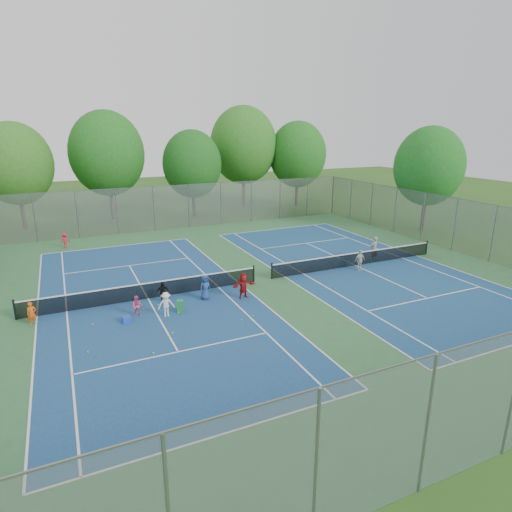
{
  "coord_description": "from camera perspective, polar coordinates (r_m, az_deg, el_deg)",
  "views": [
    {
      "loc": [
        -10.71,
        -22.27,
        9.05
      ],
      "look_at": [
        0.0,
        1.0,
        1.3
      ],
      "focal_mm": 30.0,
      "sensor_mm": 36.0,
      "label": 1
    }
  ],
  "objects": [
    {
      "name": "tree_nw",
      "position": [
        44.5,
        -29.44,
        10.65
      ],
      "size": [
        6.4,
        6.4,
        9.58
      ],
      "color": "#443326",
      "rests_on": "ground"
    },
    {
      "name": "tennis_ball_2",
      "position": [
        23.03,
        -11.56,
        -6.57
      ],
      "size": [
        0.07,
        0.07,
        0.07
      ],
      "primitive_type": "sphere",
      "color": "yellow",
      "rests_on": "ground"
    },
    {
      "name": "ball_crate",
      "position": [
        21.72,
        -16.89,
        -8.12
      ],
      "size": [
        0.38,
        0.38,
        0.31
      ],
      "primitive_type": "cube",
      "rotation": [
        0.0,
        0.0,
        0.05
      ],
      "color": "blue",
      "rests_on": "ground"
    },
    {
      "name": "fence_east",
      "position": [
        35.48,
        24.98,
        3.79
      ],
      "size": [
        0.1,
        32.0,
        4.0
      ],
      "primitive_type": "cube",
      "rotation": [
        0.0,
        0.0,
        1.57
      ],
      "color": "gray",
      "rests_on": "ground"
    },
    {
      "name": "tree_nl",
      "position": [
        45.58,
        -19.24,
        12.78
      ],
      "size": [
        7.2,
        7.2,
        10.69
      ],
      "color": "#443326",
      "rests_on": "ground"
    },
    {
      "name": "tree_ne",
      "position": [
        51.28,
        5.57,
        13.31
      ],
      "size": [
        6.6,
        6.6,
        9.77
      ],
      "color": "#443326",
      "rests_on": "ground"
    },
    {
      "name": "tennis_ball_6",
      "position": [
        21.05,
        -1.92,
        -8.54
      ],
      "size": [
        0.07,
        0.07,
        0.07
      ],
      "primitive_type": "sphere",
      "color": "#B0C12D",
      "rests_on": "ground"
    },
    {
      "name": "tennis_ball_5",
      "position": [
        22.95,
        -14.73,
        -6.89
      ],
      "size": [
        0.07,
        0.07,
        0.07
      ],
      "primitive_type": "sphere",
      "color": "#C7DF33",
      "rests_on": "ground"
    },
    {
      "name": "tennis_ball_10",
      "position": [
        18.7,
        -13.51,
        -12.5
      ],
      "size": [
        0.07,
        0.07,
        0.07
      ],
      "primitive_type": "sphere",
      "color": "#CFDD33",
      "rests_on": "ground"
    },
    {
      "name": "tennis_ball_8",
      "position": [
        19.56,
        -21.51,
        -11.89
      ],
      "size": [
        0.07,
        0.07,
        0.07
      ],
      "primitive_type": "sphere",
      "color": "#BACF30",
      "rests_on": "ground"
    },
    {
      "name": "ground",
      "position": [
        26.31,
        0.91,
        -3.28
      ],
      "size": [
        120.0,
        120.0,
        0.0
      ],
      "primitive_type": "plane",
      "color": "#295219",
      "rests_on": "ground"
    },
    {
      "name": "tennis_ball_4",
      "position": [
        23.29,
        -12.93,
        -6.39
      ],
      "size": [
        0.07,
        0.07,
        0.07
      ],
      "primitive_type": "sphere",
      "color": "#B3D231",
      "rests_on": "ground"
    },
    {
      "name": "court_right",
      "position": [
        29.85,
        13.13,
        -1.24
      ],
      "size": [
        10.97,
        23.77,
        0.01
      ],
      "primitive_type": "cube",
      "color": "navy",
      "rests_on": "court_pad"
    },
    {
      "name": "tree_nc",
      "position": [
        45.24,
        -8.51,
        12.02
      ],
      "size": [
        6.0,
        6.0,
        8.85
      ],
      "color": "#443326",
      "rests_on": "ground"
    },
    {
      "name": "net_right",
      "position": [
        29.72,
        13.18,
        -0.43
      ],
      "size": [
        12.87,
        0.1,
        0.91
      ],
      "primitive_type": "cube",
      "color": "black",
      "rests_on": "ground"
    },
    {
      "name": "tennis_ball_7",
      "position": [
        19.89,
        -11.45,
        -10.48
      ],
      "size": [
        0.07,
        0.07,
        0.07
      ],
      "primitive_type": "sphere",
      "color": "#B4CD2F",
      "rests_on": "ground"
    },
    {
      "name": "court_pad",
      "position": [
        26.31,
        0.91,
        -3.27
      ],
      "size": [
        32.0,
        32.0,
        0.01
      ],
      "primitive_type": "cube",
      "color": "#2F6439",
      "rests_on": "ground"
    },
    {
      "name": "student_e",
      "position": [
        23.42,
        -6.8,
        -4.19
      ],
      "size": [
        0.78,
        0.62,
        1.39
      ],
      "primitive_type": "imported",
      "rotation": [
        0.0,
        0.0,
        0.3
      ],
      "color": "navy",
      "rests_on": "ground"
    },
    {
      "name": "student_d",
      "position": [
        23.5,
        -12.33,
        -4.71
      ],
      "size": [
        0.71,
        0.38,
        1.15
      ],
      "primitive_type": "imported",
      "rotation": [
        0.0,
        0.0,
        -0.15
      ],
      "color": "black",
      "rests_on": "ground"
    },
    {
      "name": "net_left",
      "position": [
        24.15,
        -14.28,
        -4.56
      ],
      "size": [
        12.87,
        0.1,
        0.91
      ],
      "primitive_type": "cube",
      "color": "black",
      "rests_on": "ground"
    },
    {
      "name": "tree_side_e",
      "position": [
        41.14,
        22.06,
        11.03
      ],
      "size": [
        6.0,
        6.0,
        9.2
      ],
      "color": "#443326",
      "rests_on": "ground"
    },
    {
      "name": "tennis_ball_0",
      "position": [
        20.15,
        -11.04,
        -10.09
      ],
      "size": [
        0.07,
        0.07,
        0.07
      ],
      "primitive_type": "sphere",
      "color": "yellow",
      "rests_on": "ground"
    },
    {
      "name": "ball_hopper",
      "position": [
        22.21,
        -10.09,
        -6.6
      ],
      "size": [
        0.4,
        0.4,
        0.63
      ],
      "primitive_type": "cube",
      "rotation": [
        0.0,
        0.0,
        -0.27
      ],
      "color": "#25893D",
      "rests_on": "ground"
    },
    {
      "name": "student_c",
      "position": [
        21.72,
        -11.9,
        -6.33
      ],
      "size": [
        0.86,
        0.53,
        1.27
      ],
      "primitive_type": "imported",
      "rotation": [
        0.0,
        0.0,
        -0.07
      ],
      "color": "silver",
      "rests_on": "ground"
    },
    {
      "name": "tennis_ball_1",
      "position": [
        22.02,
        -20.94,
        -8.53
      ],
      "size": [
        0.07,
        0.07,
        0.07
      ],
      "primitive_type": "sphere",
      "color": "#CCD631",
      "rests_on": "ground"
    },
    {
      "name": "student_f",
      "position": [
        23.44,
        -1.7,
        -3.98
      ],
      "size": [
        1.35,
        0.45,
        1.45
      ],
      "primitive_type": "imported",
      "rotation": [
        0.0,
        0.0,
        0.02
      ],
      "color": "maroon",
      "rests_on": "ground"
    },
    {
      "name": "tennis_ball_9",
      "position": [
        22.15,
        -10.32,
        -7.47
      ],
      "size": [
        0.07,
        0.07,
        0.07
      ],
      "primitive_type": "sphere",
      "color": "#BEDA32",
      "rests_on": "ground"
    },
    {
      "name": "instructor",
      "position": [
        31.08,
        15.46,
        0.96
      ],
      "size": [
        0.68,
        0.49,
        1.74
      ],
      "primitive_type": "imported",
      "rotation": [
        0.0,
        0.0,
        3.26
      ],
      "color": "gray",
      "rests_on": "ground"
    },
    {
      "name": "tree_nr",
      "position": [
        50.33,
        -1.69,
        14.54
      ],
      "size": [
        7.6,
        7.6,
        11.42
      ],
      "color": "#443326",
      "rests_on": "ground"
    },
    {
      "name": "fence_north",
      "position": [
        40.36,
        -9.0,
        6.57
      ],
      "size": [
        32.0,
        0.1,
        4.0
      ],
      "primitive_type": "cube",
      "color": "gray",
      "rests_on": "ground"
    },
    {
      "name": "tennis_ball_3",
      "position": [
        23.71,
        -6.42,
        -5.63
      ],
      "size": [
        0.07,
        0.07,
        0.07
      ],
      "primitive_type": "sphere",
      "color": "yellow",
      "rests_on": "ground"
    },
    {
      "name": "child_far_baseline",
      "position": [
        36.38,
        -24.14,
        1.9
      ],
      "size": [
        0.81,
        0.53,
        1.19
      ],
      "primitive_type": "imported",
      "rotation": [
        0.0,
        0.0,
        3.26
      ],
      "color": "red",
      "rests_on": "ground"
    },
    {
      "name": "student_a",
      "position": [
        23.0,
        -27.73,
        -6.83
      ],
      "size": [
        0.47,
        0.36,
        1.16
      ],
      "primitive_type": "imported",
      "rotation": [
        0.0,
        0.0,
        0.22
      ],
      "color": "#E35515",
      "rests_on": "ground"
    },
    {
      "name": "teen_court_b",
      "position": [
        28.74,
        13.68,
        -0.56
      ],
      "size": [
        0.84,
        0.42,
        1.39
      ],
      "primitive_type": "imported",
      "rotation": [
        0.0,
        0.0,
        0.1
      ],
      "color": "silver",
      "rests_on": "ground"
    },
    {
      "name": "student_b",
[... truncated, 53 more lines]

